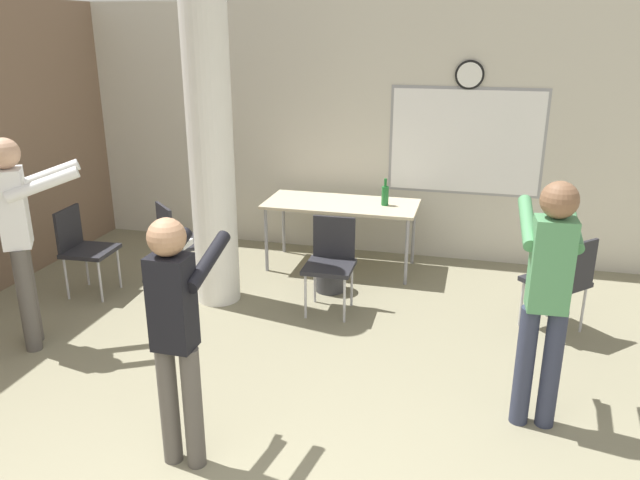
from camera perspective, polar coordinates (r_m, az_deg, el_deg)
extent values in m
cube|color=beige|center=(7.12, 5.30, 9.77)|extent=(8.00, 0.12, 2.80)
cylinder|color=black|center=(6.88, 13.52, 14.47)|extent=(0.30, 0.03, 0.30)
cylinder|color=white|center=(6.87, 13.52, 14.47)|extent=(0.25, 0.01, 0.25)
cube|color=#99999E|center=(6.98, 13.17, 8.75)|extent=(1.64, 0.01, 1.16)
cube|color=white|center=(6.97, 13.16, 8.74)|extent=(1.58, 0.02, 1.10)
cylinder|color=silver|center=(5.80, -9.91, 7.43)|extent=(0.41, 0.41, 2.80)
cube|color=beige|center=(6.70, 1.96, 3.31)|extent=(1.63, 0.73, 0.03)
cylinder|color=gray|center=(6.72, -4.93, 0.02)|extent=(0.04, 0.04, 0.71)
cylinder|color=gray|center=(6.40, 7.92, -1.09)|extent=(0.04, 0.04, 0.71)
cylinder|color=gray|center=(7.28, -3.35, 1.55)|extent=(0.04, 0.04, 0.71)
cylinder|color=gray|center=(6.98, 8.53, 0.59)|extent=(0.04, 0.04, 0.71)
cylinder|color=#1E6B2D|center=(6.60, 5.96, 4.04)|extent=(0.08, 0.08, 0.20)
cylinder|color=#1E6B2D|center=(6.57, 6.01, 5.25)|extent=(0.03, 0.03, 0.09)
cylinder|color=#38383D|center=(6.27, 0.93, -3.26)|extent=(0.30, 0.30, 0.32)
cube|color=#232328|center=(6.50, -20.26, -0.95)|extent=(0.46, 0.46, 0.04)
cube|color=#232328|center=(6.54, -22.01, 1.00)|extent=(0.05, 0.40, 0.40)
cylinder|color=#B7B7BC|center=(6.34, -19.45, -3.61)|extent=(0.02, 0.02, 0.43)
cylinder|color=#B7B7BC|center=(6.63, -17.91, -2.45)|extent=(0.02, 0.02, 0.43)
cylinder|color=#B7B7BC|center=(6.53, -22.18, -3.30)|extent=(0.02, 0.02, 0.43)
cylinder|color=#B7B7BC|center=(6.81, -20.56, -2.19)|extent=(0.02, 0.02, 0.43)
cube|color=#232328|center=(5.75, 20.70, -3.57)|extent=(0.62, 0.62, 0.04)
cube|color=#232328|center=(5.56, 22.59, -2.15)|extent=(0.30, 0.30, 0.40)
cylinder|color=#B7B7BC|center=(6.07, 20.21, -4.72)|extent=(0.02, 0.02, 0.43)
cylinder|color=#B7B7BC|center=(5.81, 17.94, -5.53)|extent=(0.02, 0.02, 0.43)
cylinder|color=#B7B7BC|center=(5.88, 22.90, -5.87)|extent=(0.02, 0.02, 0.43)
cylinder|color=#B7B7BC|center=(5.61, 20.68, -6.77)|extent=(0.02, 0.02, 0.43)
cube|color=#232328|center=(5.70, 0.85, -2.48)|extent=(0.45, 0.45, 0.04)
cube|color=#232328|center=(5.81, 1.30, 0.27)|extent=(0.40, 0.04, 0.40)
cylinder|color=#B7B7BC|center=(5.67, -1.34, -5.18)|extent=(0.02, 0.02, 0.43)
cylinder|color=#B7B7BC|center=(5.60, 2.24, -5.53)|extent=(0.02, 0.02, 0.43)
cylinder|color=#B7B7BC|center=(5.99, -0.47, -3.80)|extent=(0.02, 0.02, 0.43)
cylinder|color=#B7B7BC|center=(5.92, 2.92, -4.11)|extent=(0.02, 0.02, 0.43)
cube|color=#232328|center=(6.47, -12.14, -0.24)|extent=(0.62, 0.62, 0.04)
cube|color=#232328|center=(6.34, -14.01, 1.31)|extent=(0.31, 0.29, 0.40)
cylinder|color=#B7B7BC|center=(6.45, -9.94, -2.38)|extent=(0.02, 0.02, 0.43)
cylinder|color=#B7B7BC|center=(6.76, -11.12, -1.42)|extent=(0.02, 0.02, 0.43)
cylinder|color=#B7B7BC|center=(6.34, -12.94, -2.99)|extent=(0.02, 0.02, 0.43)
cylinder|color=#B7B7BC|center=(6.66, -14.00, -1.99)|extent=(0.02, 0.02, 0.43)
cylinder|color=#514C47|center=(3.90, -11.54, -14.85)|extent=(0.12, 0.12, 0.79)
cylinder|color=#514C47|center=(3.96, -13.63, -14.39)|extent=(0.12, 0.12, 0.79)
cube|color=black|center=(3.60, -13.37, -5.60)|extent=(0.23, 0.19, 0.56)
sphere|color=#997051|center=(3.46, -13.86, 0.25)|extent=(0.21, 0.21, 0.21)
cylinder|color=black|center=(3.66, -10.18, -1.87)|extent=(0.09, 0.50, 0.23)
cylinder|color=black|center=(3.77, -13.68, -1.48)|extent=(0.09, 0.50, 0.23)
cube|color=white|center=(3.96, -12.15, -0.36)|extent=(0.04, 0.13, 0.04)
cylinder|color=#514C47|center=(5.58, -25.24, -5.03)|extent=(0.13, 0.13, 0.88)
cylinder|color=#514C47|center=(5.74, -25.09, -4.34)|extent=(0.13, 0.13, 0.88)
cube|color=white|center=(5.42, -26.27, 2.63)|extent=(0.31, 0.33, 0.62)
sphere|color=tan|center=(5.33, -26.95, 7.08)|extent=(0.24, 0.24, 0.24)
cylinder|color=white|center=(5.21, -24.04, 4.66)|extent=(0.51, 0.38, 0.25)
cylinder|color=white|center=(5.48, -23.86, 5.35)|extent=(0.51, 0.38, 0.25)
cylinder|color=#2D3347|center=(4.41, 20.37, -10.99)|extent=(0.12, 0.12, 0.85)
cylinder|color=#2D3347|center=(4.39, 18.18, -10.91)|extent=(0.12, 0.12, 0.85)
cube|color=#4C8C59|center=(4.10, 20.38, -2.14)|extent=(0.26, 0.21, 0.60)
sphere|color=brown|center=(3.98, 21.06, 3.44)|extent=(0.23, 0.23, 0.23)
cylinder|color=#4C8C59|center=(4.29, 22.03, 1.32)|extent=(0.12, 0.54, 0.24)
cylinder|color=#4C8C59|center=(4.24, 18.43, 1.57)|extent=(0.12, 0.54, 0.24)
cube|color=white|center=(4.47, 18.12, 2.52)|extent=(0.04, 0.13, 0.04)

